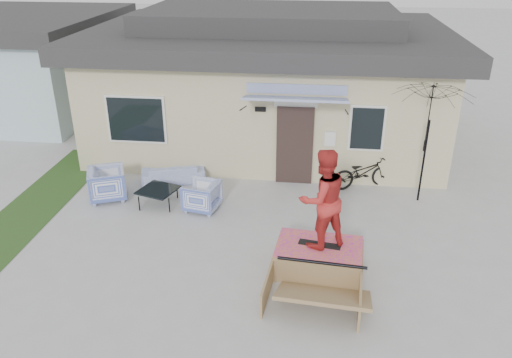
# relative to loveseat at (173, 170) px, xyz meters

# --- Properties ---
(ground) EXTENTS (90.00, 90.00, 0.00)m
(ground) POSITION_rel_loveseat_xyz_m (2.21, -4.15, -0.32)
(ground) COLOR #AAAAAA
(ground) RESTS_ON ground
(grass_strip) EXTENTS (1.40, 8.00, 0.01)m
(grass_strip) POSITION_rel_loveseat_xyz_m (-2.99, -2.15, -0.32)
(grass_strip) COLOR #23421A
(grass_strip) RESTS_ON ground
(house) EXTENTS (10.80, 8.49, 4.10)m
(house) POSITION_rel_loveseat_xyz_m (2.21, 3.85, 1.62)
(house) COLOR #C8BD8F
(house) RESTS_ON ground
(loveseat) EXTENTS (1.73, 0.94, 0.65)m
(loveseat) POSITION_rel_loveseat_xyz_m (0.00, 0.00, 0.00)
(loveseat) COLOR #3D56B8
(loveseat) RESTS_ON ground
(armchair_left) EXTENTS (1.08, 1.11, 0.89)m
(armchair_left) POSITION_rel_loveseat_xyz_m (-1.35, -1.16, 0.12)
(armchair_left) COLOR #3D56B8
(armchair_left) RESTS_ON ground
(armchair_right) EXTENTS (0.85, 0.89, 0.79)m
(armchair_right) POSITION_rel_loveseat_xyz_m (1.09, -1.45, 0.07)
(armchair_right) COLOR #3D56B8
(armchair_right) RESTS_ON ground
(coffee_table) EXTENTS (1.04, 1.04, 0.41)m
(coffee_table) POSITION_rel_loveseat_xyz_m (-0.02, -1.32, -0.12)
(coffee_table) COLOR black
(coffee_table) RESTS_ON ground
(bicycle) EXTENTS (1.74, 1.15, 1.05)m
(bicycle) POSITION_rel_loveseat_xyz_m (5.00, 0.22, 0.20)
(bicycle) COLOR black
(bicycle) RESTS_ON ground
(patio_umbrella) EXTENTS (2.35, 2.27, 2.20)m
(patio_umbrella) POSITION_rel_loveseat_xyz_m (6.35, -0.36, 1.42)
(patio_umbrella) COLOR black
(patio_umbrella) RESTS_ON ground
(skate_ramp) EXTENTS (1.83, 2.33, 0.55)m
(skate_ramp) POSITION_rel_loveseat_xyz_m (3.89, -3.65, -0.05)
(skate_ramp) COLOR olive
(skate_ramp) RESTS_ON ground
(skateboard) EXTENTS (0.84, 0.34, 0.05)m
(skateboard) POSITION_rel_loveseat_xyz_m (3.89, -3.60, 0.25)
(skateboard) COLOR black
(skateboard) RESTS_ON skate_ramp
(skater) EXTENTS (1.21, 1.12, 1.97)m
(skater) POSITION_rel_loveseat_xyz_m (3.89, -3.60, 1.26)
(skater) COLOR red
(skater) RESTS_ON skateboard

